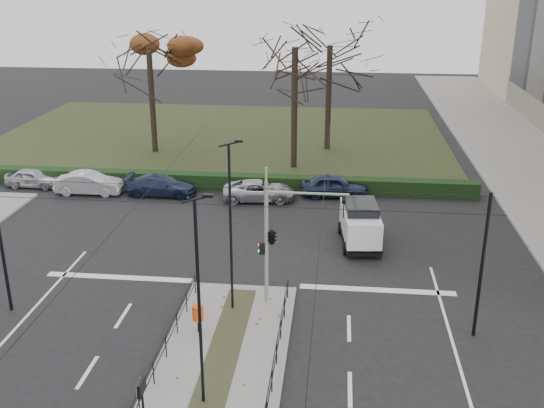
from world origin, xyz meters
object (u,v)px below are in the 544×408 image
Objects in this scene: parked_car_third at (161,185)px; bare_tree_center at (330,53)px; traffic_light at (274,234)px; rust_tree at (149,52)px; white_van at (360,222)px; parked_car_fourth at (259,190)px; parked_car_first at (33,178)px; info_panel at (142,394)px; parked_car_fifth at (334,186)px; streetlamp_median_far at (231,226)px; parked_car_second at (89,183)px; streetlamp_median_near at (200,302)px; bare_tree_near at (295,57)px; litter_bin at (198,313)px.

bare_tree_center reaches higher than parked_car_third.
rust_tree is (-11.80, 23.21, 4.50)m from traffic_light.
white_van is at bearing 61.25° from traffic_light.
traffic_light is 1.21× the size of parked_car_fourth.
parked_car_fourth reaches higher than parked_car_first.
parked_car_fifth is (5.39, 23.29, -1.16)m from info_panel.
streetlamp_median_far is at bearing -158.11° from traffic_light.
streetlamp_median_far is 2.04× the size of parked_car_first.
streetlamp_median_far is 26.24m from rust_tree.
parked_car_second is (-10.29, 22.17, -1.18)m from info_panel.
traffic_light is at bearing -136.67° from parked_car_second.
white_van is 23.49m from rust_tree.
streetlamp_median_near is 20.30m from parked_car_fourth.
bare_tree_center reaches higher than streetlamp_median_near.
traffic_light is at bearing -63.05° from rust_tree.
info_panel is at bearing -123.05° from streetlamp_median_near.
streetlamp_median_near reaches higher than parked_car_fourth.
streetlamp_median_far is 14.17m from parked_car_fourth.
rust_tree reaches higher than white_van.
traffic_light reaches higher than white_van.
rust_tree reaches higher than streetlamp_median_far.
streetlamp_median_far reaches higher than streetlamp_median_near.
parked_car_third is 0.40× the size of bare_tree_near.
streetlamp_median_near reaches higher than info_panel.
bare_tree_center is (4.40, 28.07, 6.62)m from litter_bin.
parked_car_second is 0.98× the size of white_van.
litter_bin is at bearing 87.58° from info_panel.
litter_bin is 17.08m from parked_car_third.
info_panel is at bearing -94.65° from bare_tree_near.
streetlamp_median_near reaches higher than parked_car_first.
streetlamp_median_near is 1.00× the size of streetlamp_median_far.
info_panel is 0.20× the size of bare_tree_near.
rust_tree reaches higher than parked_car_fifth.
traffic_light is 1.27× the size of parked_car_second.
bare_tree_near is at bearing -113.67° from bare_tree_center.
parked_car_first is 0.82× the size of white_van.
bare_tree_near reaches higher than rust_tree.
parked_car_fourth is (0.72, 22.12, -1.26)m from info_panel.
bare_tree_near reaches higher than parked_car_first.
streetlamp_median_far is 15.97m from parked_car_third.
parked_car_fifth is at bearing 80.45° from traffic_light.
parked_car_fifth is (2.40, 14.27, -2.58)m from traffic_light.
streetlamp_median_near is 21.80m from parked_car_fifth.
parked_car_first is at bearing 161.57° from white_van.
bare_tree_center is (10.27, 12.03, 6.93)m from parked_car_third.
white_van is 15.48m from bare_tree_near.
streetlamp_median_near is 23.42m from parked_car_second.
info_panel reaches higher than parked_car_first.
streetlamp_median_near is (1.09, -4.25, 2.90)m from litter_bin.
streetlamp_median_near is 1.63× the size of parked_car_fourth.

